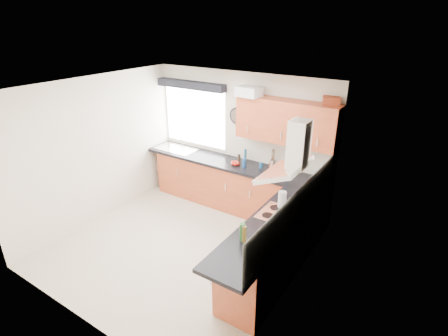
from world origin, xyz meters
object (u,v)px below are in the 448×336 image
Objects in this scene: oven at (277,245)px; washing_machine at (202,178)px; upper_cabinets at (286,122)px.

oven reaches higher than washing_machine.
washing_machine is at bearing 151.07° from oven.
upper_cabinets is 2.11× the size of washing_machine.
oven is at bearing -67.46° from upper_cabinets.
washing_machine is (-2.21, 1.22, -0.02)m from oven.
upper_cabinets is at bearing 8.60° from washing_machine.
oven is at bearing -23.96° from washing_machine.
oven is 2.52m from washing_machine.
oven is 0.50× the size of upper_cabinets.
upper_cabinets reaches higher than washing_machine.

